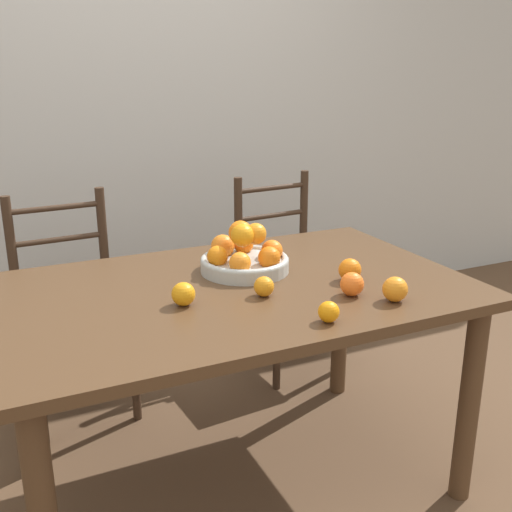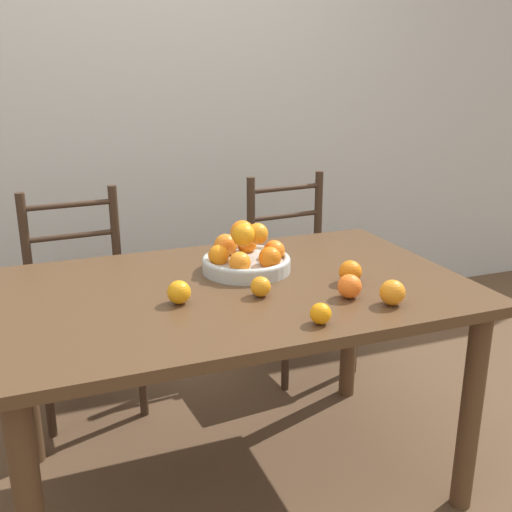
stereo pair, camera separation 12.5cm
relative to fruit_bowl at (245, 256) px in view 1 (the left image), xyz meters
name	(u,v)px [view 1 (the left image)]	position (x,y,z in m)	size (l,w,h in m)	color
ground_plane	(238,481)	(-0.09, -0.12, -0.81)	(12.00, 12.00, 0.00)	brown
wall_back	(119,94)	(-0.09, 1.38, 0.49)	(8.00, 0.06, 2.60)	beige
dining_table	(236,314)	(-0.09, -0.12, -0.15)	(1.51, 0.95, 0.76)	#4C331E
fruit_bowl	(245,256)	(0.00, 0.00, 0.00)	(0.31, 0.31, 0.18)	#B2B7B2
orange_loose_0	(264,286)	(-0.04, -0.24, -0.02)	(0.06, 0.06, 0.06)	orange
orange_loose_1	(350,270)	(0.28, -0.24, -0.02)	(0.08, 0.08, 0.08)	orange
orange_loose_2	(329,312)	(0.03, -0.50, -0.02)	(0.06, 0.06, 0.06)	orange
orange_loose_3	(395,289)	(0.30, -0.45, -0.02)	(0.08, 0.08, 0.08)	orange
orange_loose_4	(352,284)	(0.21, -0.35, -0.02)	(0.07, 0.07, 0.07)	orange
orange_loose_5	(183,294)	(-0.29, -0.21, -0.02)	(0.07, 0.07, 0.07)	orange
chair_left	(71,310)	(-0.51, 0.64, -0.35)	(0.44, 0.42, 0.94)	#382619
chair_right	(286,276)	(0.51, 0.64, -0.35)	(0.45, 0.43, 0.94)	#382619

